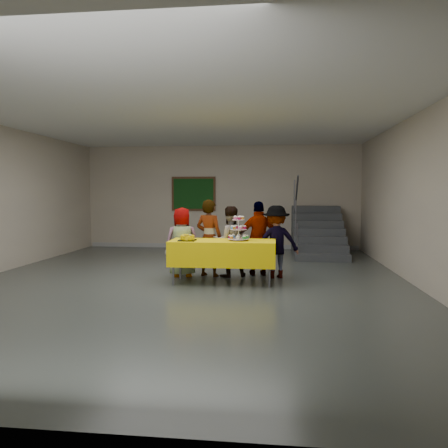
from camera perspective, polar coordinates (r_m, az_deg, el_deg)
The scene contains 11 objects.
room_shell at distance 7.90m, azimuth -4.81°, elevation 7.79°, with size 10.00×10.04×3.02m.
bake_table at distance 7.84m, azimuth -0.17°, elevation -3.71°, with size 1.88×0.78×0.77m.
cupcake_stand at distance 7.78m, azimuth 1.90°, elevation -0.86°, with size 0.38×0.38×0.44m.
bear_cake at distance 7.79m, azimuth -4.81°, elevation -1.75°, with size 0.32×0.36×0.12m.
schoolchild_a at distance 8.48m, azimuth -5.50°, elevation -2.36°, with size 0.66×0.43×1.34m, color slate.
schoolchild_b at distance 8.47m, azimuth -1.96°, elevation -1.83°, with size 0.54×0.36×1.49m, color slate.
schoolchild_c at distance 8.41m, azimuth 0.71°, elevation -2.31°, with size 0.66×0.52×1.36m, color slate.
schoolchild_d at distance 8.55m, azimuth 4.63°, elevation -1.91°, with size 0.85×0.36×1.46m, color slate.
schoolchild_e at distance 8.38m, azimuth 6.82°, elevation -2.31°, with size 0.89×0.51×1.38m, color slate.
staircase at distance 11.94m, azimuth 12.05°, elevation -1.46°, with size 1.30×2.40×2.04m.
noticeboard at distance 12.89m, azimuth -4.00°, elevation 3.96°, with size 1.30×0.05×1.00m.
Camera 1 is at (1.55, -7.71, 1.61)m, focal length 35.00 mm.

